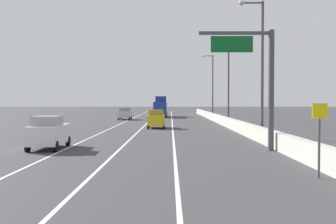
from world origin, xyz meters
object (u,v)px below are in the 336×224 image
Objects in this scene: lamp_post_right_second at (260,60)px; lamp_post_right_fourth at (212,82)px; box_truck at (161,107)px; car_yellow_0 at (156,119)px; car_silver_1 at (125,114)px; speed_advisory_sign at (319,134)px; lamp_post_right_third at (227,75)px; car_white_2 at (49,133)px; overhead_sign_gantry at (259,75)px.

lamp_post_right_second and lamp_post_right_fourth have the same top height.
car_yellow_0 is at bearing -89.46° from box_truck.
car_yellow_0 is at bearing -74.46° from car_silver_1.
box_truck is (5.59, 11.92, 0.84)m from car_silver_1.
box_truck is (-0.31, 33.15, 0.81)m from car_yellow_0.
car_silver_1 is 13.19m from box_truck.
lamp_post_right_second is 1.00× the size of lamp_post_right_fourth.
speed_advisory_sign is 53.34m from car_silver_1.
box_truck is at bearing 97.08° from speed_advisory_sign.
car_yellow_0 is at bearing -136.96° from lamp_post_right_third.
lamp_post_right_third is at bearing 43.04° from car_yellow_0.
box_truck is at bearing 90.54° from car_yellow_0.
car_silver_1 is (-15.10, -7.78, -5.58)m from lamp_post_right_fourth.
lamp_post_right_second is 2.64× the size of car_white_2.
lamp_post_right_second is at bearing -90.01° from lamp_post_right_fourth.
car_white_2 is (-15.43, -8.59, -5.52)m from lamp_post_right_second.
overhead_sign_gantry is at bearing 92.78° from speed_advisory_sign.
car_silver_1 is (-5.90, 21.23, -0.03)m from car_yellow_0.
lamp_post_right_third is (2.08, 29.86, 1.85)m from overhead_sign_gantry.
box_truck is (5.93, 53.55, 0.78)m from car_white_2.
overhead_sign_gantry is 9.59m from speed_advisory_sign.
lamp_post_right_second is at bearing 29.10° from car_white_2.
car_yellow_0 is 0.40× the size of box_truck.
car_white_2 is (-13.37, 0.86, -3.67)m from overhead_sign_gantry.
car_yellow_0 is (-7.57, 30.37, -0.73)m from speed_advisory_sign.
car_white_2 reaches higher than car_silver_1.
overhead_sign_gantry is 0.75× the size of box_truck.
lamp_post_right_fourth is (2.06, 50.27, 1.85)m from overhead_sign_gantry.
car_silver_1 is at bearing 105.54° from car_yellow_0.
speed_advisory_sign is at bearing -94.98° from lamp_post_right_second.
lamp_post_right_second is (2.06, 9.45, 1.85)m from overhead_sign_gantry.
lamp_post_right_fourth is at bearing 87.65° from overhead_sign_gantry.
lamp_post_right_second is 2.74× the size of car_silver_1.
box_truck is (-9.50, 44.96, -4.74)m from lamp_post_right_second.
lamp_post_right_fourth is 17.88m from car_silver_1.
box_truck is (-7.89, 63.52, 0.08)m from speed_advisory_sign.
box_truck is at bearing 97.79° from overhead_sign_gantry.
box_truck is at bearing 111.21° from lamp_post_right_third.
lamp_post_right_fourth is (0.00, 40.82, 0.00)m from lamp_post_right_second.
speed_advisory_sign is 64.01m from box_truck.
lamp_post_right_second is 20.41m from lamp_post_right_third.
car_white_2 is at bearing 176.32° from overhead_sign_gantry.
overhead_sign_gantry is at bearing -3.68° from car_white_2.
speed_advisory_sign is (0.44, -9.11, -2.96)m from overhead_sign_gantry.
lamp_post_right_third is 26.75m from box_truck.
lamp_post_right_third is (1.64, 38.97, 4.82)m from speed_advisory_sign.
lamp_post_right_second is 46.19m from box_truck.
lamp_post_right_second is 15.96m from car_yellow_0.
speed_advisory_sign is 0.68× the size of car_white_2.
car_white_2 is (-13.81, 9.97, -0.70)m from speed_advisory_sign.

